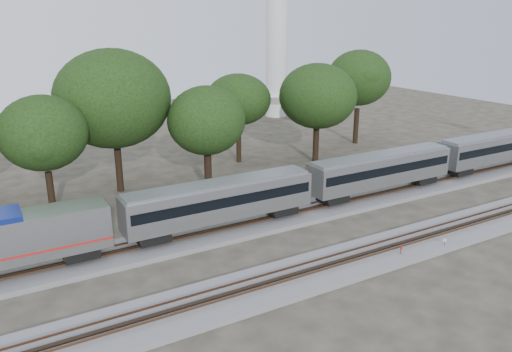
% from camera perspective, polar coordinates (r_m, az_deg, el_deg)
% --- Properties ---
extents(ground, '(160.00, 160.00, 0.00)m').
position_cam_1_polar(ground, '(41.33, 5.33, -8.22)').
color(ground, '#383328').
rests_on(ground, ground).
extents(track_far, '(160.00, 5.00, 0.73)m').
position_cam_1_polar(track_far, '(45.82, 1.02, -5.18)').
color(track_far, slate).
rests_on(track_far, ground).
extents(track_near, '(160.00, 5.00, 0.73)m').
position_cam_1_polar(track_near, '(38.40, 8.81, -10.14)').
color(track_near, slate).
rests_on(track_near, ground).
extents(train, '(88.41, 3.05, 4.49)m').
position_cam_1_polar(train, '(53.02, 14.19, 0.84)').
color(train, '#A9ABB0').
rests_on(train, ground).
extents(switch_stand_red, '(0.35, 0.16, 1.13)m').
position_cam_1_polar(switch_stand_red, '(40.73, 16.23, -8.17)').
color(switch_stand_red, '#512D19').
rests_on(switch_stand_red, ground).
extents(switch_stand_white, '(0.28, 0.14, 0.93)m').
position_cam_1_polar(switch_stand_white, '(43.51, 20.74, -7.12)').
color(switch_stand_white, '#512D19').
rests_on(switch_stand_white, ground).
extents(switch_lever, '(0.57, 0.43, 0.30)m').
position_cam_1_polar(switch_lever, '(40.39, 15.94, -9.28)').
color(switch_lever, '#512D19').
rests_on(switch_lever, ground).
extents(tree_2, '(8.15, 8.15, 11.48)m').
position_cam_1_polar(tree_2, '(49.21, -23.15, 4.51)').
color(tree_2, black).
rests_on(tree_2, ground).
extents(tree_3, '(10.17, 10.17, 14.34)m').
position_cam_1_polar(tree_3, '(53.96, -16.03, 8.46)').
color(tree_3, black).
rests_on(tree_3, ground).
extents(tree_4, '(7.82, 7.82, 11.03)m').
position_cam_1_polar(tree_4, '(52.85, -5.68, 6.31)').
color(tree_4, black).
rests_on(tree_4, ground).
extents(tree_5, '(8.30, 8.30, 11.70)m').
position_cam_1_polar(tree_5, '(63.59, -2.04, 8.73)').
color(tree_5, black).
rests_on(tree_5, ground).
extents(tree_6, '(8.78, 8.78, 12.38)m').
position_cam_1_polar(tree_6, '(63.58, 7.06, 9.04)').
color(tree_6, black).
rests_on(tree_6, ground).
extents(tree_7, '(9.84, 9.84, 13.88)m').
position_cam_1_polar(tree_7, '(75.05, 11.69, 10.92)').
color(tree_7, black).
rests_on(tree_7, ground).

